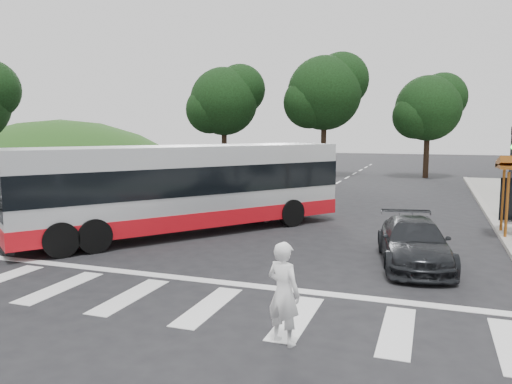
% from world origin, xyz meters
% --- Properties ---
extents(ground, '(140.00, 140.00, 0.00)m').
position_xyz_m(ground, '(0.00, 0.00, 0.00)').
color(ground, black).
rests_on(ground, ground).
extents(curb_east, '(0.30, 40.00, 0.15)m').
position_xyz_m(curb_east, '(9.00, 8.00, 0.07)').
color(curb_east, '#9E9991').
rests_on(curb_east, ground).
extents(hillside_nw, '(44.00, 44.00, 10.00)m').
position_xyz_m(hillside_nw, '(-32.00, 30.00, 0.00)').
color(hillside_nw, '#1D4415').
rests_on(hillside_nw, ground).
extents(crosswalk_ladder, '(18.00, 2.60, 0.01)m').
position_xyz_m(crosswalk_ladder, '(0.00, -5.00, 0.01)').
color(crosswalk_ladder, silver).
rests_on(crosswalk_ladder, ground).
extents(traffic_signal_ne_short, '(0.18, 0.37, 4.00)m').
position_xyz_m(traffic_signal_ne_short, '(9.60, 8.49, 2.48)').
color(traffic_signal_ne_short, black).
rests_on(traffic_signal_ne_short, ground).
extents(tree_north_a, '(6.60, 6.15, 10.17)m').
position_xyz_m(tree_north_a, '(-1.92, 26.07, 6.92)').
color(tree_north_a, black).
rests_on(tree_north_a, ground).
extents(tree_north_b, '(5.72, 5.33, 8.43)m').
position_xyz_m(tree_north_b, '(6.07, 28.06, 5.66)').
color(tree_north_b, black).
rests_on(tree_north_b, ground).
extents(tree_north_c, '(6.16, 5.74, 9.30)m').
position_xyz_m(tree_north_c, '(-9.92, 24.06, 6.29)').
color(tree_north_c, black).
rests_on(tree_north_c, ground).
extents(transit_bus, '(9.72, 11.81, 3.27)m').
position_xyz_m(transit_bus, '(-2.20, 2.00, 1.63)').
color(transit_bus, silver).
rests_on(transit_bus, ground).
extents(pedestrian, '(0.81, 0.67, 1.88)m').
position_xyz_m(pedestrian, '(4.08, -6.25, 0.94)').
color(pedestrian, white).
rests_on(pedestrian, ground).
extents(dark_sedan, '(2.56, 4.77, 1.31)m').
position_xyz_m(dark_sedan, '(6.10, 0.10, 0.66)').
color(dark_sedan, black).
rests_on(dark_sedan, ground).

